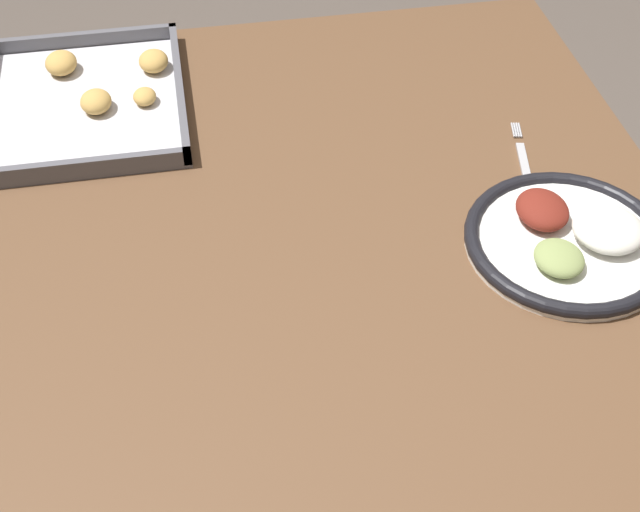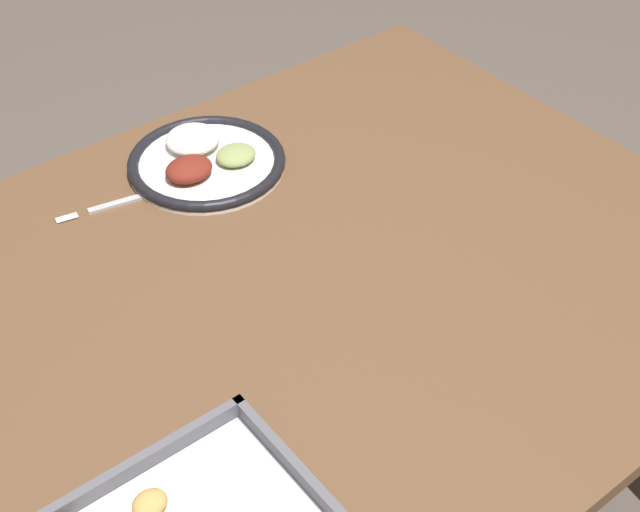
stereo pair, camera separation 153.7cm
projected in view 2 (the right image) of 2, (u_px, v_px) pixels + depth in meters
dining_table at (318, 312)px, 1.39m from camera, size 1.26×1.03×0.71m
dinner_plate at (205, 160)px, 1.53m from camera, size 0.27×0.27×0.04m
fork at (121, 202)px, 1.46m from camera, size 0.19×0.05×0.00m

